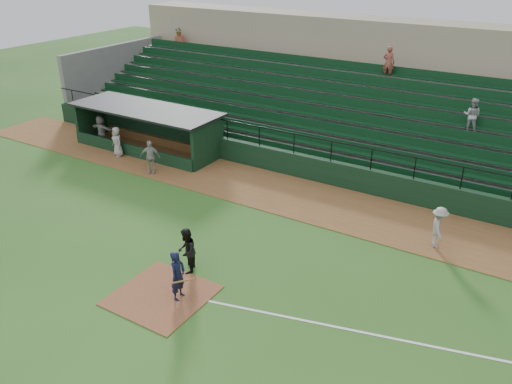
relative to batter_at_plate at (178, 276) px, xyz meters
The scene contains 12 objects.
ground 1.32m from the batter_at_plate, 126.71° to the left, with size 90.00×90.00×0.00m, color #2C5A1D.
warning_track 8.84m from the batter_at_plate, 93.80° to the left, with size 40.00×4.00×0.03m, color brown.
home_plate_dirt 1.07m from the batter_at_plate, 159.49° to the right, with size 3.00×3.00×0.03m, color brown.
foul_line 7.73m from the batter_at_plate, 14.96° to the left, with size 18.00×0.09×0.01m, color white.
stadium_structure 17.31m from the batter_at_plate, 91.94° to the left, with size 38.00×13.08×6.40m.
dugout 14.63m from the batter_at_plate, 134.98° to the left, with size 8.90×3.20×2.42m.
batter_at_plate is the anchor object (origin of this frame).
umpire 1.56m from the batter_at_plate, 118.22° to the left, with size 0.83×0.65×1.71m, color black.
runner 10.05m from the batter_at_plate, 50.56° to the left, with size 1.07×0.61×1.65m, color #9A9590.
dugout_player_a 10.78m from the batter_at_plate, 136.77° to the left, with size 1.01×0.42×1.72m, color #A6A09B.
dugout_player_b 13.71m from the batter_at_plate, 143.24° to the left, with size 0.80×0.52×1.65m, color #A29C97.
dugout_player_c 15.96m from the batter_at_plate, 145.28° to the left, with size 1.61×0.51×1.73m, color gray.
Camera 1 is at (10.14, -11.44, 10.63)m, focal length 36.61 mm.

